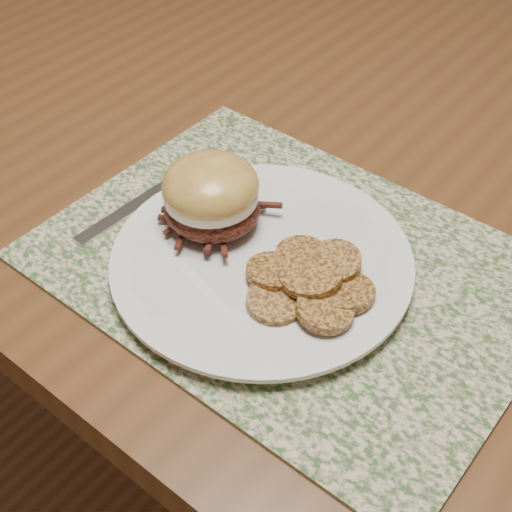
{
  "coord_description": "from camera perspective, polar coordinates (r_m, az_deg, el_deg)",
  "views": [
    {
      "loc": [
        0.44,
        -0.6,
        1.22
      ],
      "look_at": [
        0.17,
        -0.26,
        0.79
      ],
      "focal_mm": 50.0,
      "sensor_mm": 36.0,
      "label": 1
    }
  ],
  "objects": [
    {
      "name": "pork_sandwich",
      "position": [
        0.66,
        -3.62,
        4.87
      ],
      "size": [
        0.1,
        0.1,
        0.07
      ],
      "rotation": [
        0.0,
        0.0,
        -0.07
      ],
      "color": "black",
      "rests_on": "dinner_plate"
    },
    {
      "name": "placemat",
      "position": [
        0.66,
        2.76,
        -0.71
      ],
      "size": [
        0.45,
        0.33,
        0.0
      ],
      "primitive_type": "cube",
      "color": "#365129",
      "rests_on": "dining_table"
    },
    {
      "name": "fork",
      "position": [
        0.74,
        -8.58,
        4.67
      ],
      "size": [
        0.02,
        0.18,
        0.0
      ],
      "rotation": [
        0.0,
        0.0,
        -0.04
      ],
      "color": "#B2B1B8",
      "rests_on": "placemat"
    },
    {
      "name": "ground",
      "position": [
        1.43,
        1.42,
        -14.42
      ],
      "size": [
        3.5,
        3.5,
        0.0
      ],
      "primitive_type": "plane",
      "color": "#58331E",
      "rests_on": "ground"
    },
    {
      "name": "roasted_potatoes",
      "position": [
        0.61,
        4.33,
        -2.01
      ],
      "size": [
        0.13,
        0.13,
        0.03
      ],
      "color": "#9B662D",
      "rests_on": "dinner_plate"
    },
    {
      "name": "dinner_plate",
      "position": [
        0.65,
        0.45,
        -0.49
      ],
      "size": [
        0.26,
        0.26,
        0.02
      ],
      "primitive_type": "cylinder",
      "color": "silver",
      "rests_on": "placemat"
    },
    {
      "name": "dining_table",
      "position": [
        0.93,
        2.14,
        7.78
      ],
      "size": [
        1.5,
        0.9,
        0.75
      ],
      "color": "#593419",
      "rests_on": "ground"
    }
  ]
}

